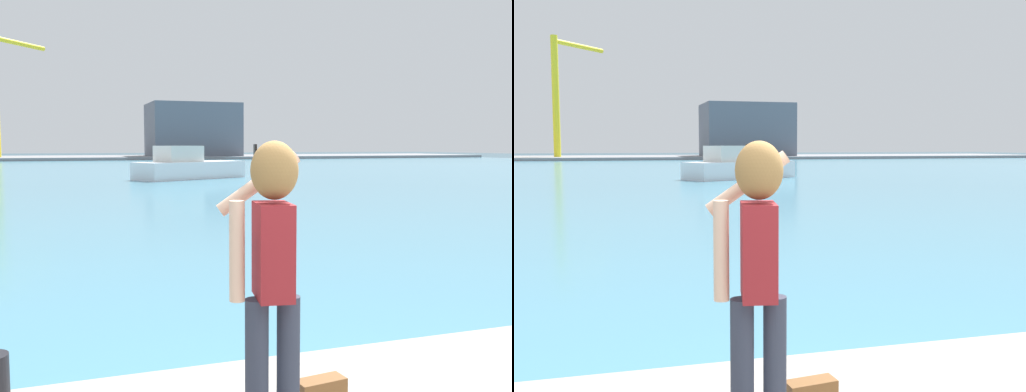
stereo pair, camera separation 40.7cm
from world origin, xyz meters
TOP-DOWN VIEW (x-y plane):
  - ground_plane at (0.00, 50.00)m, footprint 220.00×220.00m
  - harbor_water at (0.00, 52.00)m, footprint 140.00×100.00m
  - far_shore_dock at (0.00, 92.00)m, footprint 140.00×20.00m
  - person_photographer at (-0.70, 0.83)m, footprint 0.53×0.56m
  - boat_moored at (6.34, 34.46)m, footprint 7.84×5.66m
  - warehouse_right at (19.77, 90.99)m, footprint 13.99×10.97m
  - port_crane at (-8.54, 89.54)m, footprint 7.32×8.62m

SIDE VIEW (x-z plane):
  - ground_plane at x=0.00m, z-range 0.00..0.00m
  - harbor_water at x=0.00m, z-range 0.00..0.02m
  - far_shore_dock at x=0.00m, z-range 0.00..0.44m
  - boat_moored at x=6.34m, z-range -0.28..1.84m
  - person_photographer at x=-0.70m, z-range 0.66..2.40m
  - warehouse_right at x=19.77m, z-range 0.44..8.85m
  - port_crane at x=-8.54m, z-range 2.22..19.83m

